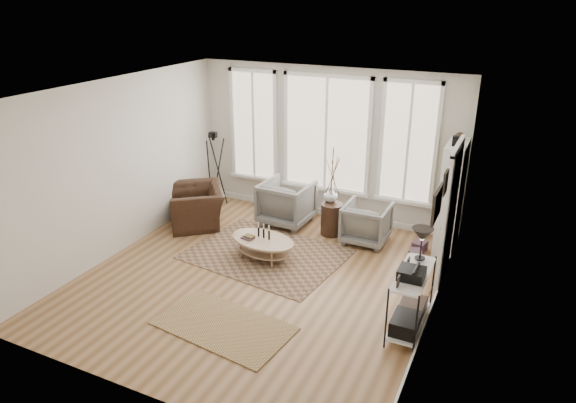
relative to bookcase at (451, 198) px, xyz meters
The scene contains 17 objects.
room 3.30m from the bookcase, 137.70° to the right, with size 5.50×5.54×2.90m.
bay_window 2.57m from the bookcase, 168.63° to the left, with size 4.14×0.12×2.24m.
door 1.10m from the bookcase, 82.91° to the right, with size 0.09×1.06×2.22m.
bookcase is the anchor object (origin of this frame).
low_shelf 2.56m from the bookcase, 91.28° to the right, with size 0.38×1.08×1.30m.
wall_art 2.66m from the bookcase, 86.75° to the right, with size 0.04×0.88×0.44m.
rug_main 3.24m from the bookcase, 150.99° to the right, with size 2.50×1.87×0.01m, color brown.
rug_runner 4.31m from the bookcase, 122.91° to the right, with size 1.80×1.00×0.01m, color brown.
coffee_table 3.23m from the bookcase, 148.69° to the right, with size 1.24×0.90×0.52m.
armchair_left 3.00m from the bookcase, behind, with size 0.90×0.92×0.84m, color slate.
armchair_right 1.49m from the bookcase, 167.07° to the right, with size 0.77×0.79×0.72m, color slate.
side_table 2.02m from the bookcase, behind, with size 0.40×0.40×1.67m.
vase 2.09m from the bookcase, behind, with size 0.25×0.25×0.27m, color silver.
accent_chair 4.62m from the bookcase, 168.21° to the right, with size 0.98×1.12×0.73m, color #321E14.
tripod_camera 4.69m from the bookcase, behind, with size 0.54×0.54×1.54m.
book_stack_near 0.98m from the bookcase, 148.00° to the right, with size 0.20×0.26×0.17m, color maroon.
book_stack_far 1.12m from the bookcase, 123.40° to the right, with size 0.20×0.25×0.16m, color maroon.
Camera 1 is at (3.35, -6.10, 4.12)m, focal length 32.00 mm.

